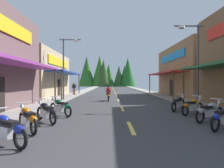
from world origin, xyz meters
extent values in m
cube|color=#38383A|center=(0.00, 33.25, -0.05)|extent=(9.76, 96.51, 0.10)
cube|color=#9E9991|center=(-5.90, 33.25, 0.06)|extent=(2.04, 96.51, 0.12)
cube|color=gray|center=(5.90, 33.25, 0.06)|extent=(2.04, 96.51, 0.12)
cube|color=#E0C64C|center=(0.00, 8.08, 0.01)|extent=(0.16, 2.40, 0.01)
cube|color=#E0C64C|center=(0.00, 13.89, 0.01)|extent=(0.16, 2.40, 0.01)
cube|color=#E0C64C|center=(0.00, 20.46, 0.01)|extent=(0.16, 2.40, 0.01)
cube|color=#E0C64C|center=(0.00, 27.06, 0.01)|extent=(0.16, 2.40, 0.01)
cube|color=#E0C64C|center=(0.00, 33.11, 0.01)|extent=(0.16, 2.40, 0.01)
cube|color=#E0C64C|center=(0.00, 39.71, 0.01)|extent=(0.16, 2.40, 0.01)
cube|color=#E0C64C|center=(0.00, 46.66, 0.01)|extent=(0.16, 2.40, 0.01)
cube|color=#E0C64C|center=(0.00, 52.45, 0.01)|extent=(0.16, 2.40, 0.01)
cube|color=#E0C64C|center=(0.00, 59.29, 0.01)|extent=(0.16, 2.40, 0.01)
cube|color=#E0C64C|center=(0.00, 64.81, 0.01)|extent=(0.16, 2.40, 0.01)
cube|color=#E0C64C|center=(0.00, 70.30, 0.01)|extent=(0.16, 2.40, 0.01)
cube|color=#8C338C|center=(-6.02, 11.26, 2.90)|extent=(1.80, 11.87, 0.16)
cylinder|color=brown|center=(-5.32, 17.00, 1.41)|extent=(0.14, 0.14, 2.82)
cube|color=tan|center=(-10.68, 24.78, 2.63)|extent=(7.53, 12.66, 5.27)
cube|color=navy|center=(-6.02, 24.78, 2.90)|extent=(1.80, 11.39, 0.16)
cylinder|color=brown|center=(-5.32, 19.29, 1.41)|extent=(0.14, 0.14, 2.82)
cylinder|color=brown|center=(-5.32, 30.28, 1.41)|extent=(0.14, 0.14, 2.82)
cube|color=yellow|center=(-6.86, 24.78, 4.11)|extent=(0.10, 8.86, 0.90)
cube|color=black|center=(-6.88, 24.78, 1.05)|extent=(0.08, 1.10, 2.10)
cylinder|color=brown|center=(5.32, 17.27, 1.41)|extent=(0.14, 0.14, 2.82)
cube|color=olive|center=(10.14, 26.19, 3.15)|extent=(6.44, 13.92, 6.30)
cube|color=#B72D28|center=(6.02, 26.19, 2.90)|extent=(1.80, 12.52, 0.16)
cylinder|color=brown|center=(5.32, 20.12, 1.41)|extent=(0.14, 0.14, 2.82)
cylinder|color=brown|center=(5.32, 32.25, 1.41)|extent=(0.14, 0.14, 2.82)
cube|color=#197FCC|center=(6.86, 26.19, 4.92)|extent=(0.10, 9.74, 0.90)
cube|color=black|center=(6.88, 26.19, 1.05)|extent=(0.08, 1.10, 2.10)
cylinder|color=#474C51|center=(-5.28, 19.89, 2.97)|extent=(0.14, 0.14, 5.94)
cylinder|color=#474C51|center=(-4.65, 19.89, 5.84)|extent=(2.07, 0.10, 0.10)
ellipsoid|color=silver|center=(-4.12, 19.89, 5.74)|extent=(0.50, 0.30, 0.24)
cylinder|color=#474C51|center=(5.28, 14.29, 2.90)|extent=(0.14, 0.14, 5.79)
cylinder|color=#474C51|center=(4.65, 14.29, 5.69)|extent=(2.07, 0.10, 0.10)
ellipsoid|color=silver|center=(4.12, 14.29, 5.59)|extent=(0.50, 0.30, 0.24)
torus|color=black|center=(2.99, 7.32, 0.32)|extent=(0.57, 0.46, 0.64)
cube|color=black|center=(3.39, 7.62, 0.68)|extent=(0.65, 0.58, 0.12)
ellipsoid|color=navy|center=(3.03, 7.35, 0.55)|extent=(0.50, 0.46, 0.24)
torus|color=black|center=(4.37, 9.71, 0.32)|extent=(0.59, 0.43, 0.64)
torus|color=black|center=(3.11, 8.89, 0.32)|extent=(0.59, 0.43, 0.64)
cube|color=silver|center=(3.74, 9.30, 0.40)|extent=(0.74, 0.62, 0.32)
ellipsoid|color=#99999E|center=(3.91, 9.41, 0.72)|extent=(0.64, 0.57, 0.28)
cube|color=black|center=(3.53, 9.16, 0.68)|extent=(0.66, 0.56, 0.12)
ellipsoid|color=#99999E|center=(3.16, 8.92, 0.55)|extent=(0.50, 0.44, 0.24)
cylinder|color=silver|center=(4.26, 9.64, 0.65)|extent=(0.34, 0.25, 0.71)
cylinder|color=silver|center=(4.16, 9.57, 1.02)|extent=(0.36, 0.52, 0.04)
sphere|color=white|center=(4.39, 9.73, 0.85)|extent=(0.16, 0.16, 0.16)
torus|color=black|center=(4.35, 11.85, 0.32)|extent=(0.56, 0.48, 0.64)
torus|color=black|center=(3.19, 10.90, 0.32)|extent=(0.56, 0.48, 0.64)
cube|color=silver|center=(3.77, 11.37, 0.40)|extent=(0.72, 0.66, 0.32)
ellipsoid|color=#BF660C|center=(3.93, 11.50, 0.72)|extent=(0.64, 0.60, 0.28)
cube|color=black|center=(3.58, 11.22, 0.68)|extent=(0.64, 0.60, 0.12)
ellipsoid|color=#BF660C|center=(3.23, 10.93, 0.55)|extent=(0.49, 0.46, 0.24)
cylinder|color=silver|center=(4.25, 11.76, 0.65)|extent=(0.33, 0.28, 0.71)
cylinder|color=silver|center=(4.16, 11.69, 1.02)|extent=(0.41, 0.49, 0.04)
sphere|color=white|center=(4.38, 11.87, 0.85)|extent=(0.16, 0.16, 0.16)
torus|color=black|center=(3.96, 13.53, 0.32)|extent=(0.48, 0.56, 0.64)
torus|color=black|center=(3.02, 12.36, 0.32)|extent=(0.48, 0.56, 0.64)
cube|color=silver|center=(3.49, 12.95, 0.40)|extent=(0.66, 0.72, 0.32)
ellipsoid|color=black|center=(3.62, 13.10, 0.72)|extent=(0.60, 0.64, 0.28)
cube|color=black|center=(3.33, 12.75, 0.68)|extent=(0.59, 0.64, 0.12)
ellipsoid|color=black|center=(3.05, 12.40, 0.55)|extent=(0.46, 0.49, 0.24)
cylinder|color=silver|center=(3.88, 13.43, 0.65)|extent=(0.28, 0.33, 0.71)
cylinder|color=silver|center=(3.80, 13.34, 1.02)|extent=(0.49, 0.41, 0.04)
sphere|color=white|center=(3.98, 13.56, 0.85)|extent=(0.16, 0.16, 0.16)
torus|color=black|center=(-3.23, 5.35, 0.32)|extent=(0.57, 0.46, 0.64)
cube|color=silver|center=(-3.83, 5.80, 0.40)|extent=(0.73, 0.64, 0.32)
ellipsoid|color=navy|center=(-3.99, 5.92, 0.72)|extent=(0.64, 0.59, 0.28)
cube|color=black|center=(-3.63, 5.65, 0.68)|extent=(0.65, 0.58, 0.12)
ellipsoid|color=navy|center=(-3.27, 5.38, 0.55)|extent=(0.50, 0.45, 0.24)
torus|color=black|center=(-4.33, 8.10, 0.32)|extent=(0.46, 0.57, 0.64)
torus|color=black|center=(-3.44, 6.90, 0.32)|extent=(0.46, 0.57, 0.64)
cube|color=silver|center=(-3.88, 7.50, 0.40)|extent=(0.64, 0.73, 0.32)
ellipsoid|color=#BF660C|center=(-4.00, 7.66, 0.72)|extent=(0.59, 0.64, 0.28)
cube|color=black|center=(-3.73, 7.30, 0.68)|extent=(0.58, 0.65, 0.12)
ellipsoid|color=#BF660C|center=(-3.46, 6.94, 0.55)|extent=(0.45, 0.50, 0.24)
cylinder|color=silver|center=(-4.25, 8.00, 0.65)|extent=(0.27, 0.33, 0.71)
cylinder|color=silver|center=(-4.18, 7.90, 1.02)|extent=(0.51, 0.39, 0.04)
sphere|color=white|center=(-4.34, 8.13, 0.85)|extent=(0.16, 0.16, 0.16)
torus|color=black|center=(-4.18, 9.80, 0.32)|extent=(0.48, 0.56, 0.64)
torus|color=black|center=(-3.25, 8.63, 0.32)|extent=(0.48, 0.56, 0.64)
cube|color=silver|center=(-3.71, 9.21, 0.40)|extent=(0.66, 0.72, 0.32)
ellipsoid|color=black|center=(-3.84, 9.37, 0.72)|extent=(0.60, 0.64, 0.28)
cube|color=black|center=(-3.56, 9.02, 0.68)|extent=(0.59, 0.64, 0.12)
ellipsoid|color=black|center=(-3.28, 8.67, 0.55)|extent=(0.46, 0.49, 0.24)
cylinder|color=silver|center=(-4.10, 9.70, 0.65)|extent=(0.28, 0.33, 0.71)
cylinder|color=silver|center=(-4.03, 9.61, 1.02)|extent=(0.49, 0.41, 0.04)
sphere|color=white|center=(-4.20, 9.82, 0.85)|extent=(0.16, 0.16, 0.16)
torus|color=black|center=(-4.05, 11.65, 0.32)|extent=(0.52, 0.53, 0.64)
torus|color=black|center=(-3.00, 10.58, 0.32)|extent=(0.52, 0.53, 0.64)
cube|color=silver|center=(-3.52, 11.12, 0.40)|extent=(0.69, 0.70, 0.32)
ellipsoid|color=#0C5933|center=(-3.66, 11.26, 0.72)|extent=(0.62, 0.62, 0.28)
cube|color=black|center=(-3.35, 10.94, 0.68)|extent=(0.62, 0.63, 0.12)
ellipsoid|color=#0C5933|center=(-3.04, 10.62, 0.55)|extent=(0.48, 0.48, 0.24)
cylinder|color=silver|center=(-3.96, 11.56, 0.65)|extent=(0.30, 0.31, 0.71)
cylinder|color=silver|center=(-3.87, 11.48, 1.02)|extent=(0.46, 0.45, 0.04)
sphere|color=white|center=(-4.07, 11.68, 0.85)|extent=(0.16, 0.16, 0.16)
torus|color=black|center=(-1.00, 20.58, 0.32)|extent=(0.11, 0.64, 0.64)
torus|color=black|center=(-0.97, 19.08, 0.32)|extent=(0.11, 0.64, 0.64)
cube|color=silver|center=(-0.98, 19.83, 0.40)|extent=(0.29, 0.70, 0.32)
ellipsoid|color=#BF660C|center=(-0.99, 20.03, 0.72)|extent=(0.33, 0.57, 0.28)
cube|color=black|center=(-0.98, 19.58, 0.68)|extent=(0.29, 0.60, 0.12)
ellipsoid|color=#BF660C|center=(-0.97, 19.13, 0.55)|extent=(0.25, 0.44, 0.24)
cylinder|color=silver|center=(-0.99, 20.45, 0.65)|extent=(0.07, 0.37, 0.71)
cylinder|color=silver|center=(-0.99, 20.33, 1.02)|extent=(0.60, 0.05, 0.04)
sphere|color=white|center=(-1.00, 20.61, 0.85)|extent=(0.16, 0.16, 0.16)
ellipsoid|color=maroon|center=(-0.98, 19.68, 1.05)|extent=(0.39, 0.39, 0.64)
sphere|color=black|center=(-0.98, 19.73, 1.45)|extent=(0.24, 0.24, 0.24)
cylinder|color=maroon|center=(-1.14, 19.85, 0.70)|extent=(0.15, 0.43, 0.24)
cylinder|color=maroon|center=(-1.19, 19.98, 1.05)|extent=(0.11, 0.51, 0.40)
cylinder|color=maroon|center=(-0.82, 19.85, 0.70)|extent=(0.15, 0.43, 0.24)
cylinder|color=maroon|center=(-0.78, 19.98, 1.05)|extent=(0.11, 0.51, 0.40)
cylinder|color=maroon|center=(-5.66, 27.47, 0.44)|extent=(0.14, 0.14, 0.89)
cylinder|color=maroon|center=(-5.48, 27.51, 0.44)|extent=(0.14, 0.14, 0.89)
ellipsoid|color=black|center=(-5.57, 27.49, 1.20)|extent=(0.40, 0.32, 0.63)
cylinder|color=black|center=(-5.81, 27.44, 1.23)|extent=(0.09, 0.09, 0.60)
cylinder|color=black|center=(-5.33, 27.53, 1.23)|extent=(0.09, 0.09, 0.60)
sphere|color=#8C664C|center=(-5.57, 27.49, 1.64)|extent=(0.24, 0.24, 0.24)
cone|color=#2F6623|center=(-4.78, 80.74, 5.94)|extent=(6.65, 6.65, 11.87)
cone|color=#2E4D23|center=(-3.30, 79.56, 5.11)|extent=(5.72, 5.72, 10.21)
cone|color=#2A6323|center=(-1.38, 85.28, 4.52)|extent=(5.06, 5.06, 9.04)
cone|color=#1E5F23|center=(5.98, 80.07, 5.48)|extent=(6.14, 6.14, 10.97)
cone|color=#2A6223|center=(-9.79, 80.92, 5.85)|extent=(6.55, 6.55, 11.70)
cone|color=#245023|center=(2.62, 80.67, 4.06)|extent=(4.55, 4.55, 8.13)
cone|color=#2A5223|center=(5.14, 85.96, 4.31)|extent=(4.82, 4.82, 8.61)
camera|label=1|loc=(-0.83, -0.26, 1.83)|focal=33.78mm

